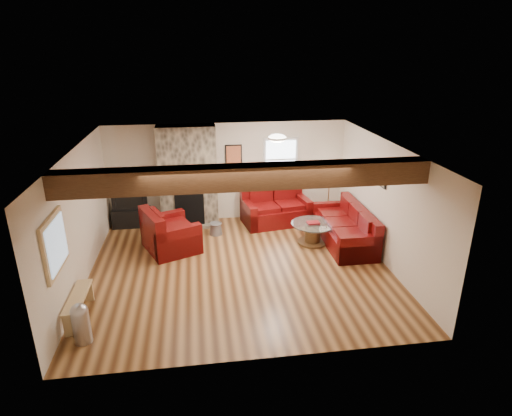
# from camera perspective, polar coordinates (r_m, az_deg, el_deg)

# --- Properties ---
(room) EXTENTS (8.00, 8.00, 8.00)m
(room) POSITION_cam_1_polar(r_m,az_deg,el_deg) (8.32, -2.24, -0.39)
(room) COLOR #522E15
(room) RESTS_ON ground
(floor) EXTENTS (6.00, 6.00, 0.00)m
(floor) POSITION_cam_1_polar(r_m,az_deg,el_deg) (8.85, -2.12, -7.96)
(floor) COLOR #522E15
(floor) RESTS_ON ground
(oak_beam) EXTENTS (6.00, 0.36, 0.38)m
(oak_beam) POSITION_cam_1_polar(r_m,az_deg,el_deg) (6.80, -1.24, 4.16)
(oak_beam) COLOR #372010
(oak_beam) RESTS_ON room
(chimney_breast) EXTENTS (1.40, 0.67, 2.50)m
(chimney_breast) POSITION_cam_1_polar(r_m,az_deg,el_deg) (10.65, -9.03, 4.00)
(chimney_breast) COLOR #36322A
(chimney_breast) RESTS_ON floor
(back_window) EXTENTS (0.90, 0.08, 1.10)m
(back_window) POSITION_cam_1_polar(r_m,az_deg,el_deg) (10.98, 3.30, 6.52)
(back_window) COLOR silver
(back_window) RESTS_ON room
(hatch_window) EXTENTS (0.08, 1.00, 0.90)m
(hatch_window) POSITION_cam_1_polar(r_m,az_deg,el_deg) (7.16, -25.21, -4.39)
(hatch_window) COLOR tan
(hatch_window) RESTS_ON room
(ceiling_dome) EXTENTS (0.40, 0.40, 0.18)m
(ceiling_dome) POSITION_cam_1_polar(r_m,az_deg,el_deg) (8.96, 2.84, 9.11)
(ceiling_dome) COLOR silver
(ceiling_dome) RESTS_ON room
(artwork_back) EXTENTS (0.42, 0.06, 0.52)m
(artwork_back) POSITION_cam_1_polar(r_m,az_deg,el_deg) (10.77, -3.00, 7.08)
(artwork_back) COLOR black
(artwork_back) RESTS_ON room
(artwork_right) EXTENTS (0.06, 0.55, 0.42)m
(artwork_right) POSITION_cam_1_polar(r_m,az_deg,el_deg) (9.19, 16.23, 4.16)
(artwork_right) COLOR black
(artwork_right) RESTS_ON room
(sofa_three) EXTENTS (0.93, 2.21, 0.85)m
(sofa_three) POSITION_cam_1_polar(r_m,az_deg,el_deg) (9.95, 11.65, -2.27)
(sofa_three) COLOR #440A04
(sofa_three) RESTS_ON floor
(loveseat) EXTENTS (1.78, 1.21, 0.87)m
(loveseat) POSITION_cam_1_polar(r_m,az_deg,el_deg) (10.83, 2.70, 0.15)
(loveseat) COLOR #440A04
(loveseat) RESTS_ON floor
(armchair_red) EXTENTS (1.40, 1.47, 0.94)m
(armchair_red) POSITION_cam_1_polar(r_m,az_deg,el_deg) (9.60, -11.34, -2.82)
(armchair_red) COLOR #440A04
(armchair_red) RESTS_ON floor
(coffee_table) EXTENTS (1.00, 1.00, 0.52)m
(coffee_table) POSITION_cam_1_polar(r_m,az_deg,el_deg) (9.88, 7.57, -3.34)
(coffee_table) COLOR #432C15
(coffee_table) RESTS_ON floor
(tv_cabinet) EXTENTS (0.93, 0.37, 0.46)m
(tv_cabinet) POSITION_cam_1_polar(r_m,az_deg,el_deg) (11.13, -16.22, -1.23)
(tv_cabinet) COLOR black
(tv_cabinet) RESTS_ON floor
(television) EXTENTS (0.85, 0.11, 0.49)m
(television) POSITION_cam_1_polar(r_m,az_deg,el_deg) (10.97, -16.46, 1.08)
(television) COLOR black
(television) RESTS_ON tv_cabinet
(floor_lamp) EXTENTS (0.39, 0.39, 1.51)m
(floor_lamp) POSITION_cam_1_polar(r_m,az_deg,el_deg) (10.93, 9.85, 4.79)
(floor_lamp) COLOR tan
(floor_lamp) RESTS_ON floor
(pine_bench) EXTENTS (0.25, 1.09, 0.41)m
(pine_bench) POSITION_cam_1_polar(r_m,az_deg,el_deg) (7.85, -22.51, -12.07)
(pine_bench) COLOR tan
(pine_bench) RESTS_ON floor
(pedal_bin) EXTENTS (0.34, 0.34, 0.67)m
(pedal_bin) POSITION_cam_1_polar(r_m,az_deg,el_deg) (7.20, -22.30, -14.01)
(pedal_bin) COLOR #A7A7AC
(pedal_bin) RESTS_ON floor
(coal_bucket) EXTENTS (0.31, 0.31, 0.29)m
(coal_bucket) POSITION_cam_1_polar(r_m,az_deg,el_deg) (10.32, -5.39, -2.73)
(coal_bucket) COLOR gray
(coal_bucket) RESTS_ON floor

